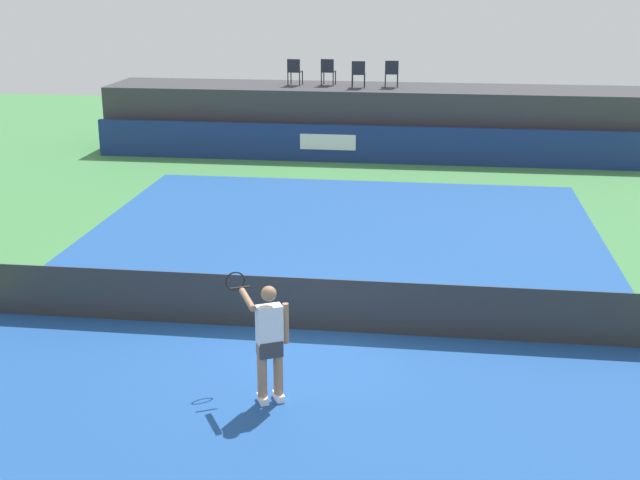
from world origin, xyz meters
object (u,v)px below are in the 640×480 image
Objects in this scene: tennis_player at (269,339)px; tennis_ball at (36,310)px; spectator_chair_far_left at (295,71)px; spectator_chair_center at (358,73)px; spectator_chair_left at (328,71)px; spectator_chair_right at (392,72)px.

tennis_player is 5.62m from tennis_ball.
tennis_ball is (-2.31, -15.15, -2.66)m from spectator_chair_far_left.
spectator_chair_center is 17.59m from tennis_player.
tennis_ball is at bearing -106.92° from spectator_chair_center.
spectator_chair_center is at bearing -25.60° from spectator_chair_left.
spectator_chair_center is at bearing 73.08° from tennis_ball.
spectator_chair_far_left is at bearing 98.08° from tennis_player.
spectator_chair_right is at bearing -1.38° from spectator_chair_far_left.
tennis_player is at bearing -92.37° from spectator_chair_right.
spectator_chair_far_left is 13.06× the size of tennis_ball.
spectator_chair_left is 1.00× the size of spectator_chair_right.
spectator_chair_far_left is 1.00× the size of spectator_chair_left.
spectator_chair_left is 15.91m from tennis_ball.
spectator_chair_far_left is at bearing -172.13° from spectator_chair_left.
tennis_player is (1.42, -18.01, -1.73)m from spectator_chair_left.
spectator_chair_center is 15.69m from tennis_ball.
spectator_chair_right is at bearing 69.70° from tennis_ball.
tennis_player is (2.53, -17.86, -1.73)m from spectator_chair_far_left.
spectator_chair_far_left is at bearing 170.64° from spectator_chair_center.
spectator_chair_center reaches higher than tennis_ball.
spectator_chair_far_left is 3.27m from spectator_chair_right.
spectator_chair_right is 0.50× the size of tennis_player.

